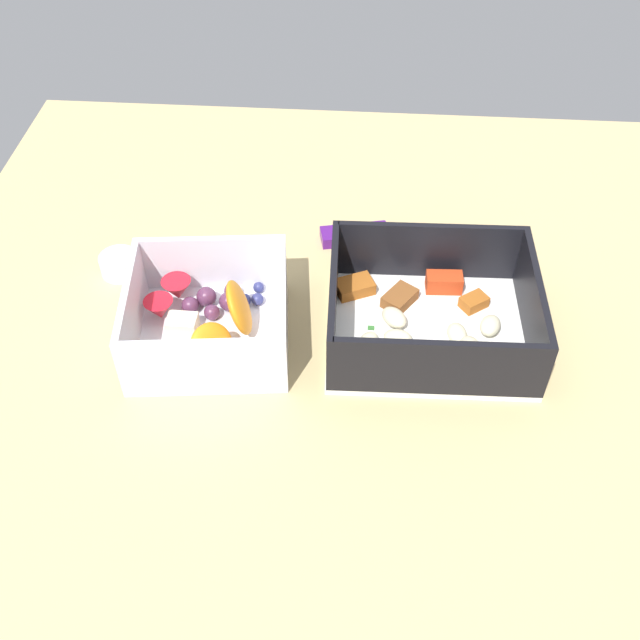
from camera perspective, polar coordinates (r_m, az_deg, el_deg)
table_surface at (r=70.35cm, az=0.88°, el=-1.92°), size 80.00×80.00×2.00cm
pasta_container at (r=69.34cm, az=8.27°, el=0.32°), size 18.84×15.96×6.72cm
fruit_bowl at (r=68.92cm, az=-8.42°, el=0.13°), size 15.40×14.96×6.46cm
candy_bar at (r=79.66cm, az=2.60°, el=6.43°), size 7.35×3.86×1.20cm
paper_cup_liner at (r=78.04cm, az=-14.85°, el=4.07°), size 3.80×3.80×1.97cm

